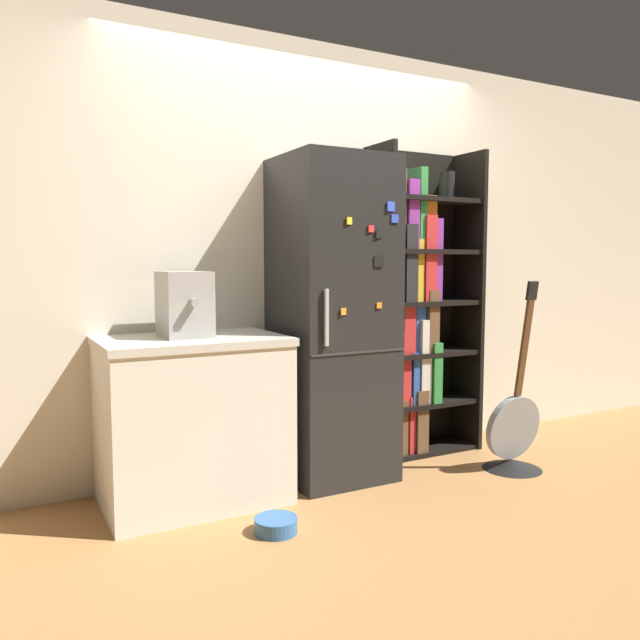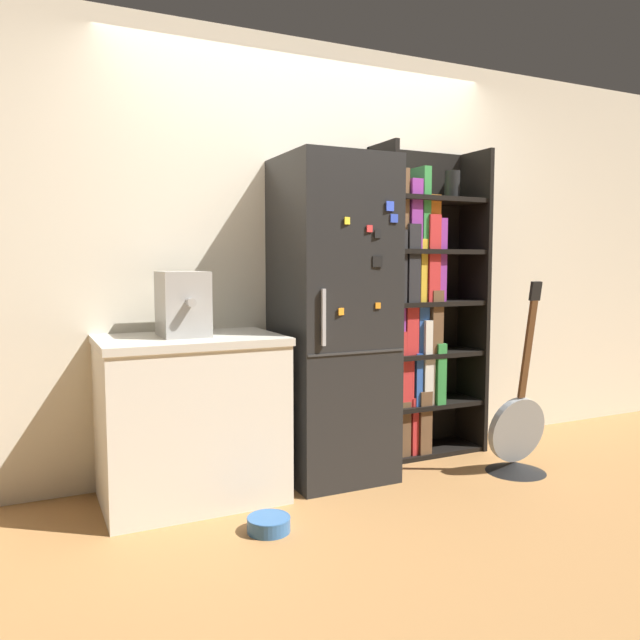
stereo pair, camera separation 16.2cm
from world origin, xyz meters
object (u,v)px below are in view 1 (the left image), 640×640
(guitar, at_px, (513,442))
(pet_bowl, at_px, (276,524))
(refrigerator, at_px, (332,319))
(espresso_machine, at_px, (184,304))
(bookshelf, at_px, (411,309))

(guitar, distance_m, pet_bowl, 1.66)
(refrigerator, bearing_deg, espresso_machine, 179.05)
(refrigerator, height_order, espresso_machine, refrigerator)
(refrigerator, distance_m, pet_bowl, 1.23)
(bookshelf, bearing_deg, guitar, -60.02)
(espresso_machine, bearing_deg, guitar, -13.44)
(refrigerator, xyz_separation_m, pet_bowl, (-0.62, -0.58, -0.89))
(espresso_machine, relative_size, pet_bowl, 1.70)
(guitar, bearing_deg, espresso_machine, 166.56)
(refrigerator, height_order, pet_bowl, refrigerator)
(bookshelf, bearing_deg, refrigerator, -167.22)
(refrigerator, distance_m, espresso_machine, 0.88)
(refrigerator, distance_m, bookshelf, 0.70)
(refrigerator, relative_size, pet_bowl, 9.04)
(guitar, relative_size, pet_bowl, 5.61)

